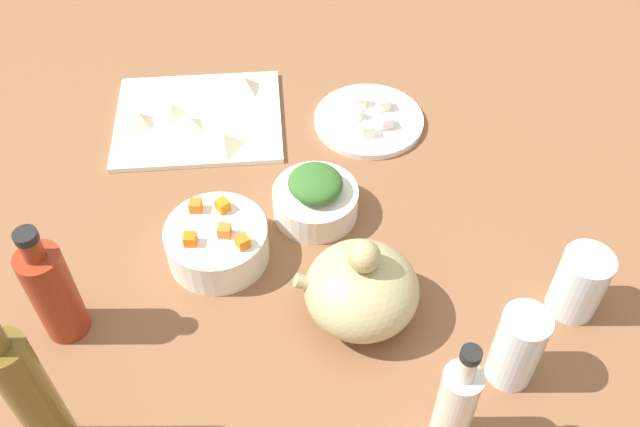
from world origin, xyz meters
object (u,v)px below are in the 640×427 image
(plate_tofu, at_px, (369,120))
(bottle_2, at_px, (53,291))
(cutting_board, at_px, (199,119))
(bottle_1, at_px, (34,399))
(drinking_glass_1, at_px, (580,283))
(bottle_0, at_px, (455,405))
(drinking_glass_0, at_px, (517,347))
(bowl_carrots, at_px, (217,243))
(bowl_greens, at_px, (315,202))
(teapot, at_px, (361,289))

(plate_tofu, distance_m, bottle_2, 0.63)
(cutting_board, height_order, plate_tofu, plate_tofu)
(bottle_1, bearing_deg, drinking_glass_1, -163.91)
(bottle_0, relative_size, drinking_glass_0, 1.57)
(plate_tofu, xyz_separation_m, bowl_carrots, (0.25, 0.31, 0.02))
(bowl_carrots, bearing_deg, bowl_greens, -150.02)
(plate_tofu, relative_size, drinking_glass_0, 1.55)
(teapot, bearing_deg, bottle_2, 2.23)
(bowl_greens, height_order, drinking_glass_1, drinking_glass_1)
(drinking_glass_1, bearing_deg, bottle_2, 1.84)
(drinking_glass_0, bearing_deg, bottle_1, 9.14)
(drinking_glass_1, bearing_deg, bowl_greens, -27.16)
(plate_tofu, relative_size, bottle_1, 0.68)
(teapot, relative_size, bottle_1, 0.60)
(bottle_2, bearing_deg, cutting_board, -107.69)
(plate_tofu, xyz_separation_m, drinking_glass_0, (-0.16, 0.52, 0.06))
(drinking_glass_0, bearing_deg, bowl_carrots, -27.11)
(plate_tofu, height_order, drinking_glass_1, drinking_glass_1)
(bottle_1, distance_m, drinking_glass_1, 0.72)
(drinking_glass_1, bearing_deg, bottle_0, 43.11)
(cutting_board, height_order, bottle_1, bottle_1)
(bottle_0, distance_m, bottle_1, 0.49)
(bottle_2, bearing_deg, drinking_glass_0, 172.27)
(teapot, height_order, bottle_2, bottle_2)
(bottle_2, bearing_deg, bottle_0, 161.72)
(plate_tofu, distance_m, teapot, 0.42)
(bottle_2, bearing_deg, bowl_greens, -149.07)
(teapot, height_order, drinking_glass_1, teapot)
(cutting_board, bearing_deg, bottle_1, 79.93)
(teapot, bearing_deg, bowl_greens, -72.70)
(bowl_carrots, height_order, bottle_0, bottle_0)
(bowl_carrots, bearing_deg, drinking_glass_0, 152.89)
(cutting_board, distance_m, teapot, 0.51)
(cutting_board, bearing_deg, drinking_glass_0, 131.78)
(cutting_board, bearing_deg, bowl_greens, 132.68)
(teapot, bearing_deg, drinking_glass_0, 153.18)
(bowl_greens, relative_size, drinking_glass_0, 1.06)
(cutting_board, xyz_separation_m, bowl_carrots, (-0.06, 0.32, 0.03))
(bowl_greens, relative_size, bottle_1, 0.47)
(bowl_carrots, relative_size, drinking_glass_1, 1.40)
(plate_tofu, distance_m, bowl_greens, 0.24)
(bottle_0, bearing_deg, teapot, -61.66)
(bottle_2, xyz_separation_m, drinking_glass_0, (-0.61, 0.08, -0.02))
(cutting_board, relative_size, bottle_0, 1.49)
(plate_tofu, height_order, teapot, teapot)
(bottle_1, relative_size, drinking_glass_1, 2.65)
(cutting_board, height_order, teapot, teapot)
(bowl_carrots, relative_size, drinking_glass_0, 1.20)
(bowl_greens, relative_size, bottle_2, 0.66)
(bowl_carrots, bearing_deg, teapot, 152.62)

